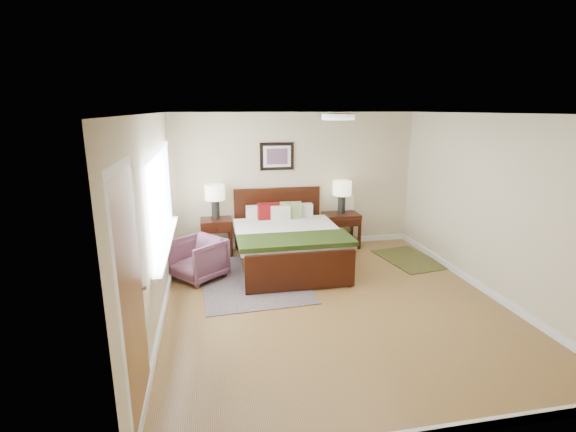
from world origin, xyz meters
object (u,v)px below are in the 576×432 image
object	(u,v)px
bed	(287,236)
nightstand_right	(341,226)
nightstand_left	(216,226)
rug_persian	(252,279)
lamp_left	(215,195)
lamp_right	(342,191)
armchair	(198,259)

from	to	relation	value
bed	nightstand_right	xyz separation A→B (m)	(1.19, 0.78, -0.12)
nightstand_left	bed	bearing A→B (deg)	-34.29
bed	nightstand_right	world-z (taller)	bed
nightstand_right	rug_persian	size ratio (longest dim) A/B	0.30
lamp_left	lamp_right	world-z (taller)	lamp_left
lamp_right	nightstand_right	bearing A→B (deg)	-90.00
nightstand_right	armchair	world-z (taller)	nightstand_right
rug_persian	lamp_left	bearing A→B (deg)	108.19
armchair	rug_persian	size ratio (longest dim) A/B	0.33
nightstand_left	rug_persian	size ratio (longest dim) A/B	0.30
armchair	nightstand_right	bearing A→B (deg)	72.75
bed	lamp_right	bearing A→B (deg)	33.91
lamp_right	bed	bearing A→B (deg)	-146.09
lamp_right	armchair	distance (m)	2.95
lamp_right	armchair	bearing A→B (deg)	-157.62
bed	lamp_left	size ratio (longest dim) A/B	3.42
nightstand_right	lamp_right	bearing A→B (deg)	90.00
lamp_left	armchair	xyz separation A→B (m)	(-0.31, -1.09, -0.77)
lamp_left	lamp_right	size ratio (longest dim) A/B	1.00
armchair	bed	bearing A→B (deg)	61.87
armchair	rug_persian	xyz separation A→B (m)	(0.81, -0.18, -0.31)
lamp_left	bed	bearing A→B (deg)	-35.03
bed	nightstand_right	distance (m)	1.43
lamp_left	lamp_right	bearing A→B (deg)	0.00
bed	rug_persian	bearing A→B (deg)	-143.69
nightstand_right	lamp_right	world-z (taller)	lamp_right
bed	armchair	size ratio (longest dim) A/B	2.97
nightstand_right	lamp_right	xyz separation A→B (m)	(-0.00, 0.01, 0.68)
nightstand_right	lamp_right	size ratio (longest dim) A/B	1.07
nightstand_left	rug_persian	world-z (taller)	nightstand_left
rug_persian	bed	bearing A→B (deg)	33.14
nightstand_left	lamp_right	world-z (taller)	lamp_right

